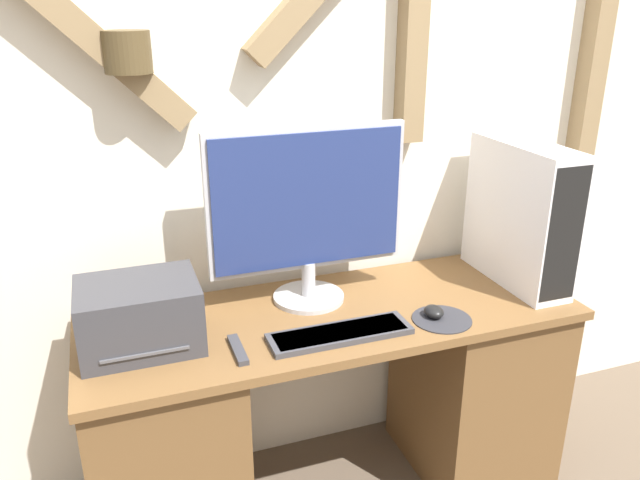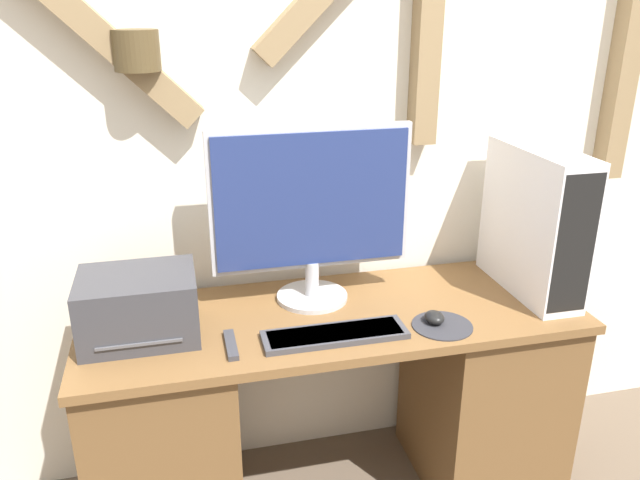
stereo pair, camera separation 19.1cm
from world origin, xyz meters
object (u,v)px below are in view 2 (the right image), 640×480
Objects in this scene: mouse at (434,317)px; computer_tower at (535,221)px; printer at (139,306)px; remote_control at (231,345)px; keyboard at (335,334)px; monitor at (311,208)px.

computer_tower is (0.42, 0.16, 0.23)m from mouse.
printer is (-1.30, -0.02, -0.15)m from computer_tower.
printer is 2.15× the size of remote_control.
keyboard is 0.59m from printer.
keyboard is at bearing -14.81° from printer.
printer reaches higher than mouse.
monitor is at bearing 172.22° from computer_tower.
mouse is at bearing -38.31° from monitor.
monitor is at bearing 91.80° from keyboard.
monitor is 0.76m from computer_tower.
printer reaches higher than keyboard.
mouse is 0.63m from remote_control.
printer reaches higher than remote_control.
mouse is at bearing 1.68° from keyboard.
computer_tower is 1.47× the size of printer.
mouse is 0.21× the size of printer.
mouse is 0.15× the size of computer_tower.
keyboard is (0.01, -0.27, -0.31)m from monitor.
computer_tower is 1.09m from remote_control.
remote_control is at bearing 179.38° from mouse.
monitor reaches higher than keyboard.
keyboard is 0.32m from mouse.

